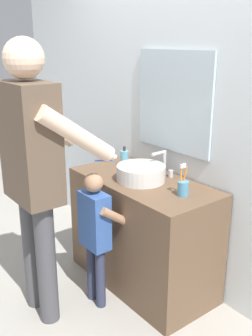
# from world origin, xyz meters

# --- Properties ---
(ground_plane) EXTENTS (14.00, 14.00, 0.00)m
(ground_plane) POSITION_xyz_m (0.00, 0.00, 0.00)
(ground_plane) COLOR #9E998E
(back_wall) EXTENTS (4.40, 0.10, 2.70)m
(back_wall) POSITION_xyz_m (0.00, 0.62, 1.35)
(back_wall) COLOR silver
(back_wall) RESTS_ON ground
(vanity_cabinet) EXTENTS (1.12, 0.54, 0.81)m
(vanity_cabinet) POSITION_xyz_m (0.00, 0.30, 0.41)
(vanity_cabinet) COLOR brown
(vanity_cabinet) RESTS_ON ground
(sink_basin) EXTENTS (0.34, 0.34, 0.11)m
(sink_basin) POSITION_xyz_m (0.00, 0.28, 0.87)
(sink_basin) COLOR silver
(sink_basin) RESTS_ON vanity_cabinet
(faucet) EXTENTS (0.18, 0.14, 0.18)m
(faucet) POSITION_xyz_m (0.00, 0.49, 0.90)
(faucet) COLOR #B7BABF
(faucet) RESTS_ON vanity_cabinet
(toothbrush_cup) EXTENTS (0.07, 0.07, 0.21)m
(toothbrush_cup) POSITION_xyz_m (0.37, 0.31, 0.87)
(toothbrush_cup) COLOR #4C8EB2
(toothbrush_cup) RESTS_ON vanity_cabinet
(soap_bottle) EXTENTS (0.06, 0.06, 0.16)m
(soap_bottle) POSITION_xyz_m (-0.31, 0.38, 0.88)
(soap_bottle) COLOR #66B2D1
(soap_bottle) RESTS_ON vanity_cabinet
(child_toddler) EXTENTS (0.29, 0.29, 0.95)m
(child_toddler) POSITION_xyz_m (0.00, -0.10, 0.57)
(child_toddler) COLOR #2D334C
(child_toddler) RESTS_ON ground
(adult_parent) EXTENTS (0.55, 0.57, 1.77)m
(adult_parent) POSITION_xyz_m (-0.14, -0.43, 1.06)
(adult_parent) COLOR #47474C
(adult_parent) RESTS_ON ground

